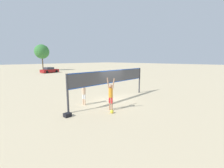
{
  "coord_description": "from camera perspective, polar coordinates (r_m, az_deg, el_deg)",
  "views": [
    {
      "loc": [
        -8.69,
        -8.21,
        3.38
      ],
      "look_at": [
        0.0,
        0.0,
        1.37
      ],
      "focal_mm": 24.0,
      "sensor_mm": 36.0,
      "label": 1
    }
  ],
  "objects": [
    {
      "name": "player_blocker",
      "position": [
        11.21,
        -10.74,
        -2.67
      ],
      "size": [
        0.28,
        0.69,
        2.0
      ],
      "rotation": [
        0.0,
        0.0,
        -1.57
      ],
      "color": "beige",
      "rests_on": "ground_plane"
    },
    {
      "name": "ground_plane",
      "position": [
        12.43,
        0.0,
        -6.26
      ],
      "size": [
        200.0,
        200.0,
        0.0
      ],
      "primitive_type": "plane",
      "color": "beige"
    },
    {
      "name": "volleyball_net",
      "position": [
        12.07,
        0.0,
        1.78
      ],
      "size": [
        8.17,
        0.13,
        2.5
      ],
      "color": "#38383D",
      "rests_on": "ground_plane"
    },
    {
      "name": "volleyball",
      "position": [
        9.57,
        -0.08,
        -10.44
      ],
      "size": [
        0.23,
        0.23,
        0.23
      ],
      "color": "yellow",
      "rests_on": "ground_plane"
    },
    {
      "name": "player_spiker",
      "position": [
        9.86,
        -0.51,
        -3.6
      ],
      "size": [
        0.28,
        0.71,
        2.17
      ],
      "rotation": [
        0.0,
        0.0,
        1.57
      ],
      "color": "tan",
      "rests_on": "ground_plane"
    },
    {
      "name": "gear_bag",
      "position": [
        9.42,
        -16.6,
        -11.2
      ],
      "size": [
        0.41,
        0.34,
        0.22
      ],
      "color": "black",
      "rests_on": "ground_plane"
    },
    {
      "name": "parked_car_mid",
      "position": [
        40.29,
        -22.71,
        4.85
      ],
      "size": [
        4.39,
        2.48,
        1.37
      ],
      "rotation": [
        0.0,
        0.0,
        0.16
      ],
      "color": "maroon",
      "rests_on": "ground_plane"
    },
    {
      "name": "tree_left_cluster",
      "position": [
        49.22,
        -25.17,
        11.1
      ],
      "size": [
        4.13,
        4.13,
        7.57
      ],
      "color": "#4C3823",
      "rests_on": "ground_plane"
    }
  ]
}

